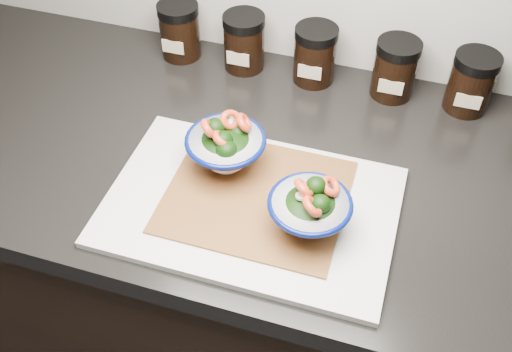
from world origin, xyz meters
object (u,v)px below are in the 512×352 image
(spice_jar_a, at_px, (180,30))
(spice_jar_c, at_px, (315,54))
(cutting_board, at_px, (251,206))
(bowl_right, at_px, (310,209))
(spice_jar_b, at_px, (244,42))
(spice_jar_d, at_px, (395,69))
(bowl_left, at_px, (226,147))
(spice_jar_e, at_px, (471,82))

(spice_jar_a, bearing_deg, spice_jar_c, 0.00)
(cutting_board, xyz_separation_m, bowl_right, (0.10, -0.02, 0.05))
(spice_jar_b, height_order, spice_jar_d, same)
(spice_jar_a, relative_size, spice_jar_b, 1.00)
(cutting_board, bearing_deg, spice_jar_a, 126.31)
(spice_jar_c, xyz_separation_m, spice_jar_d, (0.15, 0.00, 0.00))
(bowl_left, distance_m, spice_jar_a, 0.35)
(spice_jar_a, relative_size, spice_jar_e, 1.00)
(bowl_left, distance_m, spice_jar_e, 0.47)
(bowl_right, bearing_deg, spice_jar_e, 61.40)
(cutting_board, relative_size, bowl_right, 3.60)
(bowl_left, xyz_separation_m, spice_jar_d, (0.23, 0.29, -0.00))
(spice_jar_e, bearing_deg, cutting_board, -130.31)
(spice_jar_b, bearing_deg, bowl_right, -59.24)
(cutting_board, bearing_deg, spice_jar_d, 65.07)
(cutting_board, xyz_separation_m, spice_jar_d, (0.17, 0.36, 0.05))
(bowl_left, relative_size, spice_jar_c, 1.16)
(cutting_board, relative_size, spice_jar_b, 3.98)
(bowl_right, distance_m, spice_jar_e, 0.43)
(spice_jar_a, bearing_deg, bowl_left, -55.58)
(bowl_right, relative_size, spice_jar_a, 1.11)
(spice_jar_b, relative_size, spice_jar_d, 1.00)
(bowl_left, relative_size, spice_jar_d, 1.16)
(spice_jar_b, xyz_separation_m, spice_jar_c, (0.14, 0.00, 0.00))
(bowl_right, xyz_separation_m, spice_jar_e, (0.21, 0.38, 0.00))
(spice_jar_b, bearing_deg, cutting_board, -70.38)
(bowl_right, height_order, spice_jar_a, same)
(bowl_left, relative_size, spice_jar_a, 1.16)
(bowl_right, bearing_deg, spice_jar_c, 102.41)
(bowl_right, distance_m, spice_jar_c, 0.39)
(spice_jar_a, bearing_deg, spice_jar_e, 0.00)
(cutting_board, xyz_separation_m, spice_jar_b, (-0.13, 0.36, 0.05))
(spice_jar_a, bearing_deg, spice_jar_d, 0.00)
(cutting_board, distance_m, spice_jar_b, 0.38)
(spice_jar_b, height_order, spice_jar_e, same)
(spice_jar_c, distance_m, spice_jar_e, 0.29)
(cutting_board, bearing_deg, bowl_left, 133.64)
(spice_jar_d, bearing_deg, cutting_board, -114.93)
(bowl_right, bearing_deg, cutting_board, 168.26)
(cutting_board, xyz_separation_m, spice_jar_a, (-0.26, 0.36, 0.05))
(cutting_board, xyz_separation_m, spice_jar_c, (0.01, 0.36, 0.05))
(spice_jar_b, xyz_separation_m, spice_jar_d, (0.29, 0.00, 0.00))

